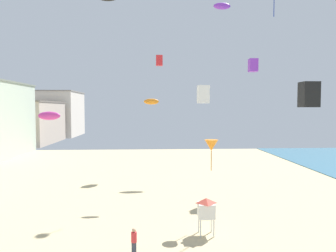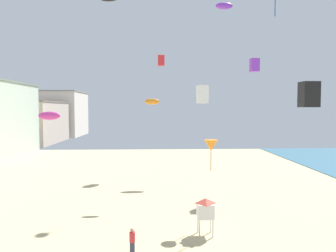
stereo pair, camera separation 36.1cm
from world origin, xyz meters
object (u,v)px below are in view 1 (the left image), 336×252
at_px(kite_orange_parafoil, 151,102).
at_px(kite_white_box_2, 203,94).
at_px(kite_purple_box, 253,65).
at_px(kite_magenta_parafoil, 49,116).
at_px(kite_flyer, 134,240).
at_px(lifeguard_stand, 206,208).
at_px(kite_black_box, 309,95).
at_px(kite_red_box, 159,61).
at_px(kite_purple_parafoil, 222,6).
at_px(kite_orange_delta, 211,145).

bearing_deg(kite_orange_parafoil, kite_white_box_2, -70.07).
xyz_separation_m(kite_purple_box, kite_magenta_parafoil, (-18.36, -10.88, -5.18)).
bearing_deg(kite_purple_box, kite_magenta_parafoil, -149.33).
bearing_deg(kite_flyer, lifeguard_stand, 47.98).
distance_m(kite_magenta_parafoil, kite_white_box_2, 11.18).
relative_size(kite_flyer, kite_black_box, 0.96).
distance_m(kite_purple_box, kite_black_box, 13.74).
bearing_deg(kite_magenta_parafoil, kite_black_box, -7.40).
bearing_deg(lifeguard_stand, kite_orange_parafoil, 126.35).
bearing_deg(kite_flyer, kite_white_box_2, 48.98).
height_order(kite_purple_box, kite_red_box, kite_red_box).
relative_size(lifeguard_stand, kite_purple_parafoil, 1.03).
xyz_separation_m(kite_flyer, kite_magenta_parafoil, (-6.34, 5.07, 7.22)).
bearing_deg(kite_purple_parafoil, kite_orange_delta, -103.89).
bearing_deg(kite_purple_parafoil, kite_purple_box, -86.49).
height_order(kite_white_box_2, kite_black_box, kite_black_box).
relative_size(kite_flyer, kite_orange_delta, 0.70).
height_order(lifeguard_stand, kite_red_box, kite_red_box).
bearing_deg(kite_black_box, kite_magenta_parafoil, 172.60).
bearing_deg(kite_magenta_parafoil, lifeguard_stand, -11.04).
relative_size(kite_flyer, kite_orange_parafoil, 1.14).
relative_size(kite_flyer, lifeguard_stand, 0.64).
bearing_deg(kite_white_box_2, kite_purple_box, 60.21).
relative_size(kite_white_box_2, kite_black_box, 0.69).
relative_size(kite_purple_box, kite_black_box, 0.81).
xyz_separation_m(kite_white_box_2, kite_purple_parafoil, (6.74, 25.52, 13.79)).
xyz_separation_m(kite_red_box, kite_purple_parafoil, (9.11, 2.04, 8.15)).
bearing_deg(kite_white_box_2, kite_black_box, -1.00).
bearing_deg(kite_purple_box, kite_white_box_2, -119.79).
relative_size(kite_magenta_parafoil, kite_purple_parafoil, 0.64).
bearing_deg(lifeguard_stand, kite_purple_box, 75.93).
distance_m(kite_red_box, kite_black_box, 26.09).
height_order(lifeguard_stand, kite_black_box, kite_black_box).
height_order(kite_flyer, kite_magenta_parafoil, kite_magenta_parafoil).
distance_m(kite_red_box, kite_white_box_2, 24.26).
relative_size(kite_purple_box, kite_orange_parafoil, 0.97).
xyz_separation_m(kite_red_box, kite_black_box, (9.56, -23.61, -5.65)).
bearing_deg(lifeguard_stand, kite_white_box_2, -154.37).
distance_m(kite_red_box, kite_orange_parafoil, 15.16).
xyz_separation_m(lifeguard_stand, kite_magenta_parafoil, (-11.12, 2.17, 6.30)).
xyz_separation_m(lifeguard_stand, kite_purple_box, (7.24, 13.05, 11.47)).
xyz_separation_m(lifeguard_stand, kite_orange_parafoil, (-3.73, 9.53, 7.48)).
distance_m(kite_flyer, kite_magenta_parafoil, 10.86).
xyz_separation_m(kite_magenta_parafoil, kite_black_box, (18.04, -2.34, 1.47)).
distance_m(kite_flyer, kite_red_box, 30.06).
distance_m(kite_flyer, kite_black_box, 14.82).
xyz_separation_m(kite_magenta_parafoil, kite_white_box_2, (10.85, -2.22, 1.48)).
height_order(kite_magenta_parafoil, kite_purple_parafoil, kite_purple_parafoil).
xyz_separation_m(lifeguard_stand, kite_white_box_2, (-0.26, -0.05, 7.77)).
height_order(kite_magenta_parafoil, kite_black_box, kite_black_box).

